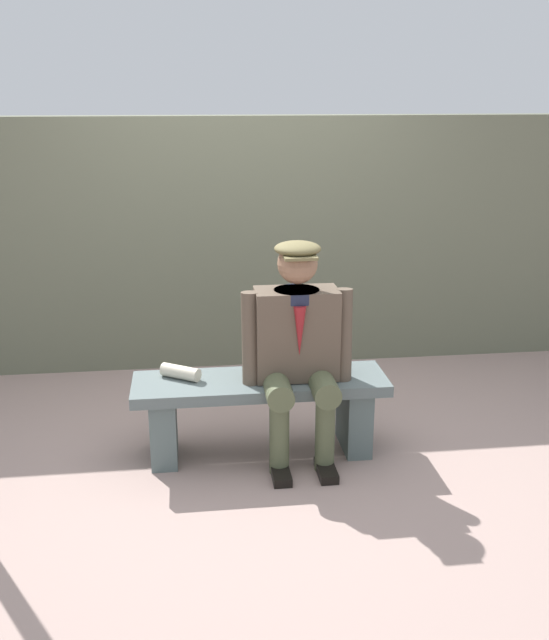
# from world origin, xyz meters

# --- Properties ---
(ground_plane) EXTENTS (30.00, 30.00, 0.00)m
(ground_plane) POSITION_xyz_m (0.00, 0.00, 0.00)
(ground_plane) COLOR gray
(bench) EXTENTS (1.46, 0.42, 0.47)m
(bench) POSITION_xyz_m (0.00, 0.00, 0.31)
(bench) COLOR #53605F
(bench) RESTS_ON ground
(seated_man) EXTENTS (0.63, 0.56, 1.26)m
(seated_man) POSITION_xyz_m (-0.21, 0.06, 0.70)
(seated_man) COLOR brown
(seated_man) RESTS_ON ground
(rolled_magazine) EXTENTS (0.24, 0.19, 0.08)m
(rolled_magazine) POSITION_xyz_m (0.45, -0.06, 0.51)
(rolled_magazine) COLOR beige
(rolled_magazine) RESTS_ON bench
(stadium_wall) EXTENTS (12.00, 0.24, 1.87)m
(stadium_wall) POSITION_xyz_m (0.00, -1.56, 0.94)
(stadium_wall) COLOR #5E624E
(stadium_wall) RESTS_ON ground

